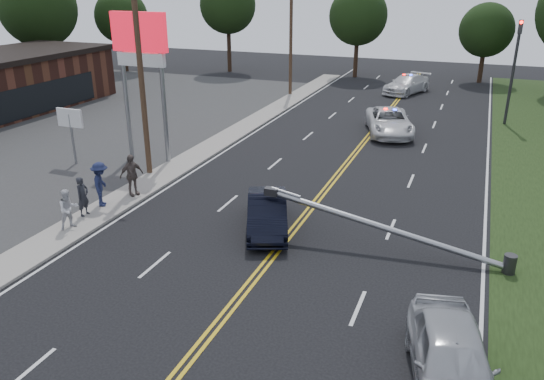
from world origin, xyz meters
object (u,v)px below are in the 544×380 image
at_px(utility_pole_mid, 141,77).
at_px(utility_pole_far, 291,35).
at_px(waiting_sedan, 452,359).
at_px(bystander_c, 101,184).
at_px(fallen_streetlight, 397,231).
at_px(emergency_b, 407,84).
at_px(bystander_a, 83,196).
at_px(bystander_d, 132,175).
at_px(pylon_sign, 141,52).
at_px(emergency_a, 389,122).
at_px(small_sign, 70,123).
at_px(crashed_sedan, 267,213).
at_px(traffic_signal, 514,64).
at_px(bystander_b, 68,209).

distance_m(utility_pole_mid, utility_pole_far, 22.00).
height_order(waiting_sedan, bystander_c, bystander_c).
distance_m(fallen_streetlight, emergency_b, 30.80).
bearing_deg(bystander_a, bystander_d, -11.69).
height_order(pylon_sign, bystander_a, pylon_sign).
xyz_separation_m(emergency_a, bystander_d, (-9.23, -15.44, 0.29)).
relative_size(pylon_sign, bystander_c, 3.97).
height_order(waiting_sedan, emergency_a, waiting_sedan).
relative_size(small_sign, utility_pole_mid, 0.31).
relative_size(fallen_streetlight, emergency_a, 1.60).
distance_m(pylon_sign, crashed_sedan, 12.34).
distance_m(utility_pole_mid, bystander_c, 5.98).
distance_m(emergency_b, bystander_a, 33.36).
xyz_separation_m(small_sign, crashed_sedan, (12.99, -3.87, -1.60)).
distance_m(pylon_sign, small_sign, 5.45).
relative_size(bystander_a, bystander_d, 0.87).
xyz_separation_m(traffic_signal, bystander_b, (-16.73, -24.83, -3.25)).
bearing_deg(bystander_c, waiting_sedan, -140.98).
distance_m(emergency_a, bystander_c, 19.57).
bearing_deg(utility_pole_mid, emergency_a, 50.59).
bearing_deg(bystander_b, fallen_streetlight, -49.81).
relative_size(traffic_signal, emergency_b, 1.27).
xyz_separation_m(small_sign, bystander_b, (5.57, -6.84, -1.38)).
bearing_deg(utility_pole_far, emergency_a, -42.72).
height_order(crashed_sedan, emergency_a, emergency_a).
height_order(utility_pole_mid, waiting_sedan, utility_pole_mid).
xyz_separation_m(utility_pole_mid, utility_pole_far, (0.00, 22.00, 0.00)).
height_order(small_sign, fallen_streetlight, small_sign).
xyz_separation_m(fallen_streetlight, emergency_b, (-3.98, 30.54, -0.11)).
bearing_deg(crashed_sedan, bystander_a, 170.41).
xyz_separation_m(emergency_b, bystander_b, (-8.64, -33.37, 0.14)).
height_order(utility_pole_mid, bystander_d, utility_pole_mid).
xyz_separation_m(crashed_sedan, bystander_a, (-7.72, -1.73, 0.25)).
bearing_deg(pylon_sign, crashed_sedan, -31.75).
relative_size(emergency_a, bystander_b, 3.52).
relative_size(fallen_streetlight, bystander_c, 4.64).
bearing_deg(waiting_sedan, bystander_b, 153.44).
xyz_separation_m(pylon_sign, bystander_c, (1.82, -6.46, -4.87)).
bearing_deg(bystander_d, pylon_sign, 52.41).
xyz_separation_m(pylon_sign, utility_pole_far, (1.30, 20.00, -0.91)).
height_order(fallen_streetlight, bystander_d, bystander_d).
bearing_deg(emergency_b, bystander_a, -85.18).
bearing_deg(bystander_d, traffic_signal, -11.23).
xyz_separation_m(waiting_sedan, bystander_c, (-15.25, 6.07, 0.30)).
distance_m(pylon_sign, bystander_d, 7.33).
distance_m(utility_pole_far, emergency_b, 11.29).
distance_m(waiting_sedan, bystander_c, 16.42).
distance_m(utility_pole_far, bystander_a, 27.91).
height_order(utility_pole_far, bystander_a, utility_pole_far).
xyz_separation_m(traffic_signal, fallen_streetlight, (-4.11, -22.00, -3.29)).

